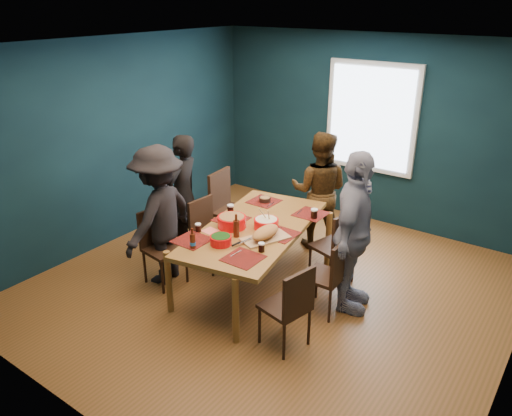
% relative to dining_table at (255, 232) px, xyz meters
% --- Properties ---
extents(room, '(5.01, 5.01, 2.71)m').
position_rel_dining_table_xyz_m(room, '(0.19, 0.36, 0.67)').
color(room, brown).
rests_on(room, ground).
extents(dining_table, '(1.37, 2.18, 0.77)m').
position_rel_dining_table_xyz_m(dining_table, '(0.00, 0.00, 0.00)').
color(dining_table, olive).
rests_on(dining_table, floor).
extents(chair_left_far, '(0.51, 0.51, 1.03)m').
position_rel_dining_table_xyz_m(chair_left_far, '(-0.94, 0.67, -0.10)').
color(chair_left_far, black).
rests_on(chair_left_far, floor).
extents(chair_left_mid, '(0.42, 0.42, 0.87)m').
position_rel_dining_table_xyz_m(chair_left_mid, '(-0.79, 0.08, -0.19)').
color(chair_left_mid, black).
rests_on(chair_left_mid, floor).
extents(chair_left_near, '(0.46, 0.46, 0.90)m').
position_rel_dining_table_xyz_m(chair_left_near, '(-0.99, -0.53, -0.18)').
color(chair_left_near, black).
rests_on(chair_left_near, floor).
extents(chair_right_far, '(0.52, 0.52, 0.93)m').
position_rel_dining_table_xyz_m(chair_right_far, '(0.74, 0.61, -0.16)').
color(chair_right_far, black).
rests_on(chair_right_far, floor).
extents(chair_right_mid, '(0.39, 0.39, 0.86)m').
position_rel_dining_table_xyz_m(chair_right_mid, '(0.95, 0.04, -0.20)').
color(chair_right_mid, black).
rests_on(chair_right_mid, floor).
extents(chair_right_near, '(0.47, 0.47, 0.87)m').
position_rel_dining_table_xyz_m(chair_right_near, '(0.92, -0.70, -0.19)').
color(chair_right_near, black).
rests_on(chair_right_near, floor).
extents(person_far_left, '(0.47, 0.63, 1.58)m').
position_rel_dining_table_xyz_m(person_far_left, '(-1.29, 0.20, 0.09)').
color(person_far_left, black).
rests_on(person_far_left, floor).
extents(person_back, '(0.93, 0.82, 1.58)m').
position_rel_dining_table_xyz_m(person_back, '(0.07, 1.35, 0.09)').
color(person_back, black).
rests_on(person_back, floor).
extents(person_right, '(0.67, 1.11, 1.77)m').
position_rel_dining_table_xyz_m(person_right, '(1.07, 0.26, 0.18)').
color(person_right, silver).
rests_on(person_right, floor).
extents(person_near_left, '(0.75, 1.14, 1.65)m').
position_rel_dining_table_xyz_m(person_near_left, '(-1.00, -0.49, 0.12)').
color(person_near_left, black).
rests_on(person_near_left, floor).
extents(bowl_salad, '(0.32, 0.32, 0.13)m').
position_rel_dining_table_xyz_m(bowl_salad, '(-0.20, -0.16, 0.14)').
color(bowl_salad, red).
rests_on(bowl_salad, dining_table).
extents(bowl_dumpling, '(0.27, 0.27, 0.25)m').
position_rel_dining_table_xyz_m(bowl_dumpling, '(0.13, 0.04, 0.13)').
color(bowl_dumpling, red).
rests_on(bowl_dumpling, dining_table).
extents(bowl_herbs, '(0.23, 0.23, 0.10)m').
position_rel_dining_table_xyz_m(bowl_herbs, '(-0.03, -0.55, 0.13)').
color(bowl_herbs, red).
rests_on(bowl_herbs, dining_table).
extents(cutting_board, '(0.44, 0.65, 0.14)m').
position_rel_dining_table_xyz_m(cutting_board, '(0.27, -0.19, 0.14)').
color(cutting_board, tan).
rests_on(cutting_board, dining_table).
extents(small_bowl, '(0.15, 0.15, 0.06)m').
position_rel_dining_table_xyz_m(small_bowl, '(-0.32, 0.66, 0.11)').
color(small_bowl, black).
rests_on(small_bowl, dining_table).
extents(beer_bottle_a, '(0.06, 0.06, 0.22)m').
position_rel_dining_table_xyz_m(beer_bottle_a, '(-0.21, -0.79, 0.15)').
color(beer_bottle_a, '#41170B').
rests_on(beer_bottle_a, dining_table).
extents(beer_bottle_b, '(0.07, 0.07, 0.26)m').
position_rel_dining_table_xyz_m(beer_bottle_b, '(-0.01, -0.32, 0.17)').
color(beer_bottle_b, '#41170B').
rests_on(beer_bottle_b, dining_table).
extents(cola_glass_a, '(0.07, 0.07, 0.09)m').
position_rel_dining_table_xyz_m(cola_glass_a, '(-0.43, -0.46, 0.12)').
color(cola_glass_a, black).
rests_on(cola_glass_a, dining_table).
extents(cola_glass_b, '(0.07, 0.07, 0.09)m').
position_rel_dining_table_xyz_m(cola_glass_b, '(0.40, -0.44, 0.12)').
color(cola_glass_b, black).
rests_on(cola_glass_b, dining_table).
extents(cola_glass_c, '(0.08, 0.08, 0.11)m').
position_rel_dining_table_xyz_m(cola_glass_c, '(0.42, 0.58, 0.14)').
color(cola_glass_c, black).
rests_on(cola_glass_c, dining_table).
extents(cola_glass_d, '(0.08, 0.08, 0.11)m').
position_rel_dining_table_xyz_m(cola_glass_d, '(-0.45, 0.13, 0.13)').
color(cola_glass_d, black).
rests_on(cola_glass_d, dining_table).
extents(napkin_a, '(0.15, 0.15, 0.00)m').
position_rel_dining_table_xyz_m(napkin_a, '(0.37, 0.07, 0.07)').
color(napkin_a, '#FB7569').
rests_on(napkin_a, dining_table).
extents(napkin_b, '(0.16, 0.16, 0.00)m').
position_rel_dining_table_xyz_m(napkin_b, '(-0.33, -0.38, 0.07)').
color(napkin_b, '#FB7569').
rests_on(napkin_b, dining_table).
extents(napkin_c, '(0.19, 0.19, 0.00)m').
position_rel_dining_table_xyz_m(napkin_c, '(0.38, -0.72, 0.07)').
color(napkin_c, '#FB7569').
rests_on(napkin_c, dining_table).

